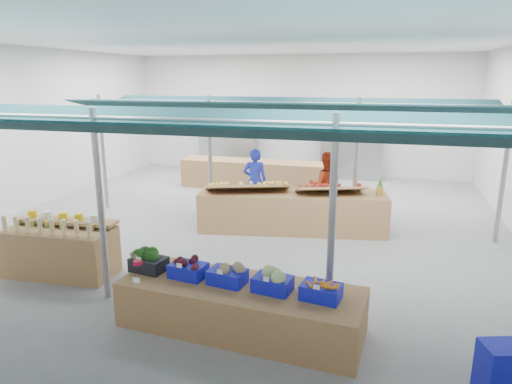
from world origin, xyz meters
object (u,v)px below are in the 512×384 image
bottle_shelf (62,249)px  vendor_right (326,186)px  fruit_counter (292,211)px  vendor_left (255,181)px  crate_stack (505,371)px  veg_counter (240,307)px

bottle_shelf → vendor_right: vendor_right is taller
fruit_counter → vendor_right: size_ratio=2.50×
vendor_left → crate_stack: bearing=117.2°
veg_counter → fruit_counter: bearing=96.3°
veg_counter → vendor_left: 5.63m
crate_stack → vendor_right: 6.61m
vendor_right → vendor_left: bearing=-10.1°
bottle_shelf → crate_stack: bottle_shelf is taller
vendor_right → fruit_counter: bearing=51.3°
vendor_left → vendor_right: size_ratio=1.00×
veg_counter → crate_stack: 3.25m
veg_counter → vendor_right: size_ratio=2.00×
fruit_counter → vendor_left: 1.67m
bottle_shelf → vendor_left: bearing=59.3°
crate_stack → vendor_left: size_ratio=0.38×
crate_stack → vendor_left: (-4.56, 5.98, 0.52)m
crate_stack → veg_counter: bearing=170.3°
bottle_shelf → vendor_left: vendor_left is taller
fruit_counter → crate_stack: (3.36, -4.88, -0.13)m
veg_counter → vendor_right: vendor_right is taller
bottle_shelf → crate_stack: (6.82, -1.45, -0.14)m
fruit_counter → crate_stack: size_ratio=6.65×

